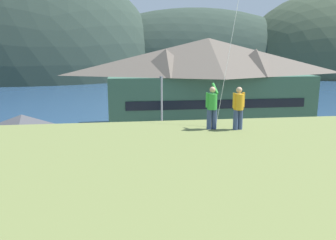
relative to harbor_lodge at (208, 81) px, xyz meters
The scene contains 19 objects.
ground_plane 24.77m from the harbor_lodge, 105.48° to the right, with size 600.00×600.00×0.00m, color #66604C.
parking_lot_pad 20.18m from the harbor_lodge, 109.47° to the right, with size 40.00×20.00×0.10m, color gray.
bay_water 38.03m from the harbor_lodge, 99.81° to the left, with size 360.00×84.00×0.03m, color navy.
far_hill_west_ridge 103.17m from the harbor_lodge, 116.08° to the left, with size 97.89×75.60×87.90m, color #2D3D33.
far_hill_east_peak 95.26m from the harbor_lodge, 78.58° to the left, with size 110.19×44.39×53.11m, color #2D3D33.
harbor_lodge is the anchor object (origin of this frame).
storage_shed_near_lot 25.87m from the harbor_lodge, 140.36° to the right, with size 7.63×6.15×5.38m.
storage_shed_waterside 7.70m from the harbor_lodge, 155.94° to the left, with size 4.89×4.94×4.89m.
wharf_dock 14.92m from the harbor_lodge, 111.33° to the left, with size 3.20×12.57×0.70m.
moored_boat_wharfside 17.35m from the harbor_lodge, 121.03° to the left, with size 3.01×7.30×2.16m.
moored_boat_outer_mooring 10.87m from the harbor_lodge, 100.74° to the left, with size 2.08×5.80×2.16m.
moored_boat_inner_slip 18.76m from the harbor_lodge, 117.45° to the left, with size 2.52×6.20×2.16m.
parked_car_back_row_right 23.37m from the harbor_lodge, 85.99° to the right, with size 4.34×2.34×1.82m.
parked_car_front_row_end 21.30m from the harbor_lodge, 125.19° to the right, with size 4.34×2.34×1.82m.
parked_car_front_row_silver 23.26m from the harbor_lodge, 98.75° to the right, with size 4.30×2.26×1.82m.
parked_car_front_row_red 18.47m from the harbor_lodge, 111.17° to the right, with size 4.22×2.09×1.82m.
parking_light_pole 14.80m from the harbor_lodge, 121.64° to the right, with size 0.24×0.78×7.95m.
person_kite_flyer 32.70m from the harbor_lodge, 103.85° to the right, with size 0.52×0.68×1.86m.
person_companion 32.67m from the harbor_lodge, 101.98° to the right, with size 0.53×0.40×1.74m.
Camera 1 is at (-4.96, -21.78, 10.70)m, focal length 36.13 mm.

